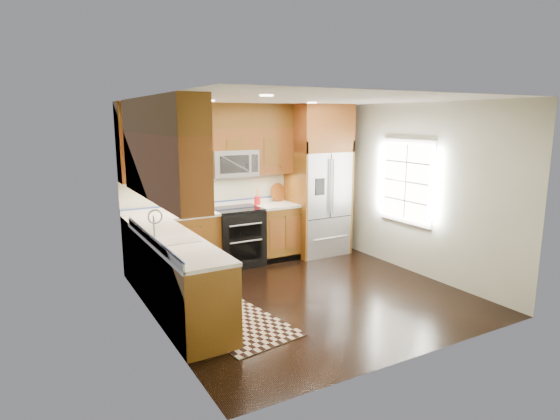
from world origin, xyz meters
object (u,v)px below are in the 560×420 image
knife_block (184,204)px  rug (236,322)px  refrigerator (318,180)px  range (237,237)px  utensil_crock (257,199)px

knife_block → rug: bearing=-93.6°
refrigerator → knife_block: size_ratio=9.14×
knife_block → refrigerator: bearing=-6.0°
range → knife_block: 1.02m
rug → knife_block: size_ratio=5.32×
refrigerator → rug: refrigerator is taller
knife_block → utensil_crock: bearing=-3.3°
rug → utensil_crock: size_ratio=5.03×
rug → utensil_crock: 2.79m
range → rug: (-0.95, -2.04, -0.46)m
range → rug: range is taller
range → utensil_crock: utensil_crock is taller
knife_block → utensil_crock: (1.25, -0.07, -0.01)m
refrigerator → rug: (-2.50, -2.01, -1.30)m
range → knife_block: size_ratio=3.32×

